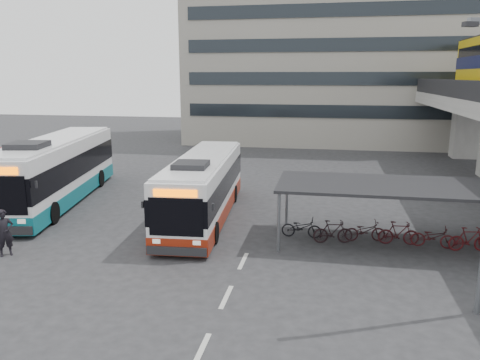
# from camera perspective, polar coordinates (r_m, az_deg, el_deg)

# --- Properties ---
(ground) EXTENTS (120.00, 120.00, 0.00)m
(ground) POSITION_cam_1_polar(r_m,az_deg,el_deg) (18.52, -7.35, -9.23)
(ground) COLOR #28282B
(ground) RESTS_ON ground
(bike_shelter) EXTENTS (10.00, 4.00, 2.54)m
(bike_shelter) POSITION_cam_1_polar(r_m,az_deg,el_deg) (20.32, 18.92, -3.80)
(bike_shelter) COLOR #595B60
(bike_shelter) RESTS_ON ground
(office_block) EXTENTS (30.00, 15.00, 25.00)m
(office_block) POSITION_cam_1_polar(r_m,az_deg,el_deg) (52.63, 11.82, 18.50)
(office_block) COLOR gray
(office_block) RESTS_ON ground
(road_markings) EXTENTS (0.15, 7.60, 0.01)m
(road_markings) POSITION_cam_1_polar(r_m,az_deg,el_deg) (15.26, -1.69, -14.06)
(road_markings) COLOR beige
(road_markings) RESTS_ON ground
(bus_main) EXTENTS (3.24, 11.26, 3.29)m
(bus_main) POSITION_cam_1_polar(r_m,az_deg,el_deg) (22.86, -4.46, -0.92)
(bus_main) COLOR white
(bus_main) RESTS_ON ground
(bus_teal) EXTENTS (5.08, 13.01, 3.76)m
(bus_teal) POSITION_cam_1_polar(r_m,az_deg,el_deg) (27.65, -21.49, 1.07)
(bus_teal) COLOR white
(bus_teal) RESTS_ON ground
(pedestrian) EXTENTS (0.79, 0.79, 1.85)m
(pedestrian) POSITION_cam_1_polar(r_m,az_deg,el_deg) (20.32, -26.79, -5.76)
(pedestrian) COLOR black
(pedestrian) RESTS_ON ground
(sign_totem_north) EXTENTS (0.54, 0.29, 2.54)m
(sign_totem_north) POSITION_cam_1_polar(r_m,az_deg,el_deg) (32.66, -27.23, 1.41)
(sign_totem_north) COLOR #9E090C
(sign_totem_north) RESTS_ON ground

